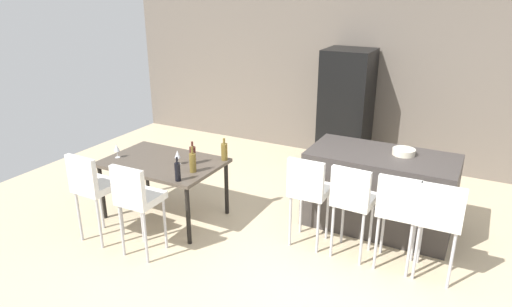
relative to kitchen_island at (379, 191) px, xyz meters
name	(u,v)px	position (x,y,z in m)	size (l,w,h in m)	color
ground_plane	(341,250)	(-0.20, -0.74, -0.46)	(10.00, 10.00, 0.00)	#C6B28E
back_wall	(407,75)	(-0.20, 2.18, 0.99)	(10.00, 0.12, 2.90)	#665B51
kitchen_island	(379,191)	(0.00, 0.00, 0.00)	(1.67, 0.85, 0.92)	#383330
bar_chair_left	(308,188)	(-0.59, -0.81, 0.24)	(0.41, 0.41, 1.05)	silver
bar_chair_middle	(353,197)	(-0.10, -0.81, 0.24)	(0.42, 0.42, 1.05)	silver
bar_chair_right	(399,207)	(0.36, -0.81, 0.24)	(0.41, 0.41, 1.05)	silver
bar_chair_far	(440,216)	(0.75, -0.81, 0.24)	(0.41, 0.41, 1.05)	silver
dining_table	(163,166)	(-2.40, -0.99, 0.22)	(1.41, 0.93, 0.74)	#4C4238
dining_chair_near	(92,184)	(-2.72, -1.82, 0.24)	(0.41, 0.41, 1.05)	silver
dining_chair_far	(136,196)	(-2.08, -1.82, 0.24)	(0.41, 0.41, 1.05)	silver
wine_bottle_left	(178,171)	(-1.88, -1.38, 0.39)	(0.06, 0.06, 0.27)	black
wine_bottle_near	(193,162)	(-1.88, -1.10, 0.40)	(0.08, 0.08, 0.31)	brown
wine_bottle_corner	(224,151)	(-1.76, -0.61, 0.39)	(0.08, 0.08, 0.28)	brown
wine_bottle_middle	(193,155)	(-2.03, -0.89, 0.39)	(0.07, 0.07, 0.28)	#471E19
wine_glass_right	(117,148)	(-2.97, -1.16, 0.40)	(0.07, 0.07, 0.17)	silver
wine_glass_far	(177,155)	(-2.17, -0.99, 0.40)	(0.07, 0.07, 0.17)	silver
refrigerator	(346,109)	(-0.98, 1.74, 0.46)	(0.72, 0.68, 1.84)	black
fruit_bowl	(404,152)	(0.21, 0.09, 0.50)	(0.25, 0.25, 0.07)	beige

